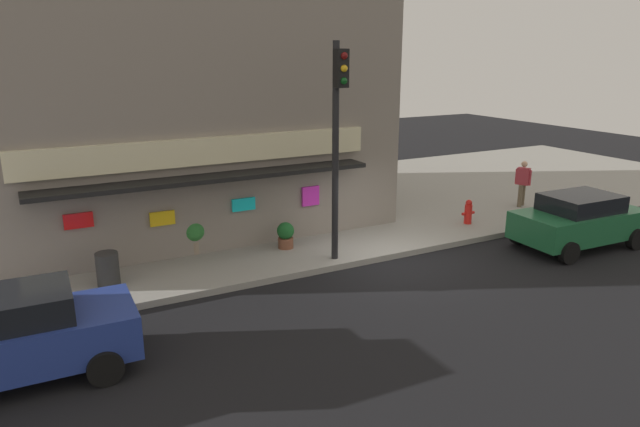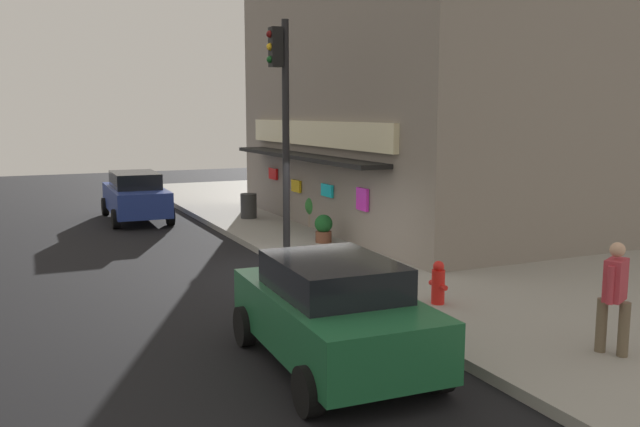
# 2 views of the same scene
# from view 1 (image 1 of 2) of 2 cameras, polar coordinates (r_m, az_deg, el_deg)

# --- Properties ---
(ground_plane) EXTENTS (58.81, 58.81, 0.00)m
(ground_plane) POSITION_cam_1_polar(r_m,az_deg,el_deg) (16.40, 6.57, -4.69)
(ground_plane) COLOR black
(sidewalk) EXTENTS (39.20, 11.84, 0.17)m
(sidewalk) POSITION_cam_1_polar(r_m,az_deg,el_deg) (21.26, -2.48, 0.44)
(sidewalk) COLOR gray
(sidewalk) RESTS_ON ground_plane
(corner_building) EXTENTS (12.84, 9.64, 8.03)m
(corner_building) POSITION_cam_1_polar(r_m,az_deg,el_deg) (20.09, -15.23, 10.90)
(corner_building) COLOR gray
(corner_building) RESTS_ON sidewalk
(traffic_light) EXTENTS (0.32, 0.58, 5.80)m
(traffic_light) POSITION_cam_1_polar(r_m,az_deg,el_deg) (15.06, 1.74, 8.72)
(traffic_light) COLOR black
(traffic_light) RESTS_ON sidewalk
(fire_hydrant) EXTENTS (0.49, 0.25, 0.82)m
(fire_hydrant) POSITION_cam_1_polar(r_m,az_deg,el_deg) (19.68, 14.47, 0.14)
(fire_hydrant) COLOR red
(fire_hydrant) RESTS_ON sidewalk
(trash_can) EXTENTS (0.55, 0.55, 0.83)m
(trash_can) POSITION_cam_1_polar(r_m,az_deg,el_deg) (15.01, -20.28, -5.18)
(trash_can) COLOR #2D2D2D
(trash_can) RESTS_ON sidewalk
(pedestrian) EXTENTS (0.50, 0.57, 1.68)m
(pedestrian) POSITION_cam_1_polar(r_m,az_deg,el_deg) (22.40, 19.44, 3.01)
(pedestrian) COLOR brown
(pedestrian) RESTS_ON sidewalk
(potted_plant_by_doorway) EXTENTS (0.50, 0.50, 0.77)m
(potted_plant_by_doorway) POSITION_cam_1_polar(r_m,az_deg,el_deg) (16.73, -3.43, -2.11)
(potted_plant_by_doorway) COLOR brown
(potted_plant_by_doorway) RESTS_ON sidewalk
(potted_plant_by_window) EXTENTS (0.70, 0.70, 1.01)m
(potted_plant_by_window) POSITION_cam_1_polar(r_m,az_deg,el_deg) (16.68, -12.44, -1.94)
(potted_plant_by_window) COLOR gray
(potted_plant_by_window) RESTS_ON sidewalk
(parked_car_blue) EXTENTS (4.60, 2.07, 1.67)m
(parked_car_blue) POSITION_cam_1_polar(r_m,az_deg,el_deg) (11.73, -29.14, -10.77)
(parked_car_blue) COLOR navy
(parked_car_blue) RESTS_ON ground_plane
(parked_car_green) EXTENTS (4.03, 2.22, 1.62)m
(parked_car_green) POSITION_cam_1_polar(r_m,az_deg,el_deg) (18.86, 24.26, -0.59)
(parked_car_green) COLOR #1E6038
(parked_car_green) RESTS_ON ground_plane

